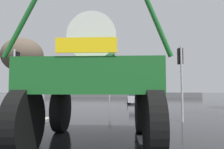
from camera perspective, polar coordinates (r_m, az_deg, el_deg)
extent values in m
plane|color=black|center=(17.89, 0.77, -9.29)|extent=(120.00, 120.00, 0.00)
cylinder|color=black|center=(8.69, -13.77, -9.24)|extent=(0.44, 1.77, 1.76)
cylinder|color=black|center=(8.38, 7.98, -9.52)|extent=(0.44, 1.77, 1.76)
cylinder|color=black|center=(5.75, -22.84, -11.95)|extent=(0.44, 1.77, 1.76)
cylinder|color=black|center=(5.27, 11.27, -12.94)|extent=(0.44, 1.77, 1.76)
cube|color=#195B23|center=(6.78, -4.38, -1.17)|extent=(3.79, 3.95, 0.90)
cube|color=#154E1E|center=(7.27, -3.97, 6.04)|extent=(1.21, 1.25, 0.96)
cylinder|color=silver|center=(6.39, -4.94, 9.31)|extent=(1.41, 1.29, 1.37)
cylinder|color=#195B23|center=(5.80, -23.50, 12.60)|extent=(0.97, 0.15, 1.75)
cylinder|color=#195B23|center=(5.32, 11.91, 14.27)|extent=(0.82, 0.14, 1.81)
cube|color=yellow|center=(4.94, -7.13, 8.03)|extent=(1.45, 0.08, 0.36)
cube|color=#B7B7BF|center=(23.95, 6.72, -6.59)|extent=(1.99, 4.21, 0.70)
cube|color=#23282D|center=(23.78, 6.69, -4.99)|extent=(1.71, 2.21, 0.64)
cylinder|color=black|center=(25.35, 4.87, -6.96)|extent=(0.22, 0.61, 0.60)
cylinder|color=black|center=(25.30, 8.74, -6.93)|extent=(0.22, 0.61, 0.60)
cylinder|color=black|center=(22.66, 4.46, -7.34)|extent=(0.22, 0.61, 0.60)
cylinder|color=black|center=(22.61, 8.80, -7.32)|extent=(0.22, 0.61, 0.60)
cylinder|color=#A8AAAF|center=(12.55, -25.45, -2.45)|extent=(0.11, 0.11, 3.87)
cube|color=black|center=(12.83, -24.80, 3.83)|extent=(0.24, 0.32, 0.84)
sphere|color=red|center=(13.03, -24.37, 4.91)|extent=(0.17, 0.17, 0.17)
sphere|color=#3C2403|center=(13.00, -24.40, 3.73)|extent=(0.17, 0.17, 0.17)
sphere|color=black|center=(12.97, -24.43, 2.55)|extent=(0.17, 0.17, 0.17)
cylinder|color=#A8AAAF|center=(11.28, 18.63, -2.34)|extent=(0.11, 0.11, 3.93)
cube|color=black|center=(11.60, 18.22, 4.79)|extent=(0.24, 0.32, 0.84)
sphere|color=red|center=(11.83, 17.97, 5.95)|extent=(0.17, 0.17, 0.17)
sphere|color=#3C2403|center=(11.79, 17.99, 4.65)|extent=(0.17, 0.17, 0.17)
sphere|color=black|center=(11.75, 18.02, 3.35)|extent=(0.17, 0.17, 0.17)
cylinder|color=#A8AAAF|center=(28.80, -0.68, -3.35)|extent=(0.11, 0.11, 3.85)
cube|color=black|center=(29.06, -0.64, -0.58)|extent=(0.24, 0.32, 0.84)
sphere|color=red|center=(29.27, -0.61, -0.08)|extent=(0.17, 0.17, 0.17)
sphere|color=#3C2403|center=(29.25, -0.61, -0.61)|extent=(0.17, 0.17, 0.17)
sphere|color=black|center=(29.24, -0.61, -1.13)|extent=(0.17, 0.17, 0.17)
cylinder|color=#473828|center=(21.60, -23.57, -3.34)|extent=(0.26, 0.26, 3.53)
ellipsoid|color=brown|center=(21.83, -23.35, 4.89)|extent=(3.88, 3.88, 3.30)
cube|color=#59595B|center=(39.33, 2.60, -5.59)|extent=(29.65, 0.24, 0.90)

